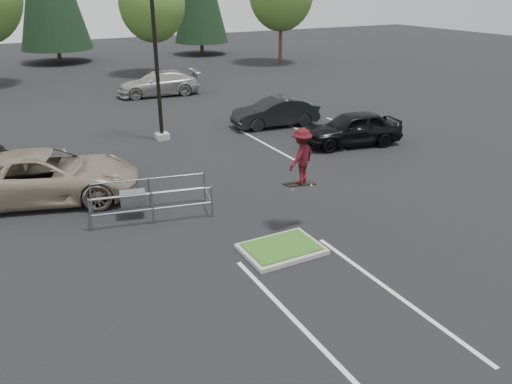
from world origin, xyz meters
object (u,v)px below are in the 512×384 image
light_pole (155,41)px  car_far_silver (159,83)px  car_r_charc (275,112)px  skateboarder (301,157)px  car_r_black (353,128)px  cart_corral (137,198)px  car_l_tan (44,176)px  decid_c (152,6)px

light_pole → car_far_silver: (3.09, 9.84, -3.77)m
car_r_charc → car_far_silver: (-2.91, 10.34, 0.05)m
skateboarder → car_r_black: bearing=-165.2°
cart_corral → car_l_tan: 3.78m
light_pole → car_r_black: light_pole is taller
light_pole → skateboarder: light_pole is taller
decid_c → cart_corral: bearing=-109.1°
light_pole → decid_c: 18.67m
car_r_charc → cart_corral: bearing=-44.9°
light_pole → decid_c: size_ratio=1.21×
car_l_tan → skateboarder: bearing=-115.3°
skateboarder → car_r_charc: bearing=-143.4°
car_l_tan → car_r_black: bearing=-72.7°
car_l_tan → decid_c: bearing=-9.0°
light_pole → car_r_charc: 7.13m
car_r_black → car_far_silver: (-4.41, 14.84, 0.00)m
cart_corral → car_r_black: size_ratio=0.86×
car_l_tan → car_r_black: car_l_tan is taller
decid_c → car_r_charc: size_ratio=1.87×
cart_corral → car_far_silver: car_far_silver is taller
cart_corral → car_far_silver: (6.51, 17.74, 0.12)m
car_r_charc → car_far_silver: 10.74m
decid_c → car_r_black: (2.01, -22.83, -4.47)m
decid_c → cart_corral: 27.62m
light_pole → car_far_silver: light_pole is taller
decid_c → skateboarder: decid_c is taller
car_r_charc → car_far_silver: bearing=-157.4°
cart_corral → car_r_charc: car_r_charc is taller
car_r_charc → car_far_silver: car_far_silver is taller
decid_c → car_l_tan: 25.86m
car_r_black → car_far_silver: size_ratio=0.85×
skateboarder → car_r_charc: size_ratio=0.40×
cart_corral → car_r_black: bearing=27.4°
car_far_silver → cart_corral: bearing=-14.0°
decid_c → skateboarder: (-4.79, -28.83, -2.94)m
cart_corral → skateboarder: 5.40m
skateboarder → car_l_tan: bearing=-69.3°
light_pole → car_far_silver: bearing=72.5°
car_r_charc → decid_c: bearing=-171.5°
decid_c → car_r_charc: (0.51, -18.33, -4.51)m
car_l_tan → car_r_charc: 12.65m
car_r_black → car_far_silver: bearing=-152.2°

